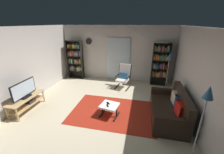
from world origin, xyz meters
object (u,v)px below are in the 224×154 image
object	(u,v)px
leather_sofa	(170,109)
floor_lamp_by_sofa	(205,106)
cell_phone	(108,103)
floor_lamp_by_shelf	(169,62)
wall_clock	(89,41)
television	(24,90)
bookshelf_near_sofa	(160,63)
lounge_armchair	(124,76)
ottoman	(109,107)
bookshelf_near_tv	(75,59)
tv_stand	(27,101)
tv_remote	(107,106)

from	to	relation	value
leather_sofa	floor_lamp_by_sofa	size ratio (longest dim) A/B	1.01
cell_phone	floor_lamp_by_shelf	xyz separation A→B (m)	(1.99, 2.25, 0.84)
cell_phone	wall_clock	xyz separation A→B (m)	(-1.66, 2.91, 1.47)
television	bookshelf_near_sofa	size ratio (longest dim) A/B	0.48
lounge_armchair	leather_sofa	bearing A→B (deg)	-49.52
ottoman	lounge_armchair	bearing A→B (deg)	86.66
bookshelf_near_tv	tv_stand	bearing A→B (deg)	-95.02
tv_stand	cell_phone	size ratio (longest dim) A/B	8.94
television	leather_sofa	world-z (taller)	television
bookshelf_near_sofa	floor_lamp_by_sofa	xyz separation A→B (m)	(0.33, -3.98, 0.36)
tv_remote	ottoman	bearing A→B (deg)	30.18
leather_sofa	ottoman	xyz separation A→B (m)	(-1.78, -0.24, -0.01)
television	wall_clock	size ratio (longest dim) A/B	3.15
lounge_armchair	tv_remote	bearing A→B (deg)	-94.35
ottoman	cell_phone	bearing A→B (deg)	132.36
wall_clock	floor_lamp_by_sofa	bearing A→B (deg)	-48.16
cell_phone	floor_lamp_by_sofa	world-z (taller)	floor_lamp_by_sofa
tv_stand	wall_clock	xyz separation A→B (m)	(0.97, 3.24, 1.54)
wall_clock	leather_sofa	bearing A→B (deg)	-37.96
television	cell_phone	distance (m)	2.68
leather_sofa	cell_phone	bearing A→B (deg)	-174.71
leather_sofa	floor_lamp_by_shelf	distance (m)	2.27
floor_lamp_by_shelf	tv_remote	bearing A→B (deg)	-129.68
bookshelf_near_sofa	ottoman	size ratio (longest dim) A/B	3.21
bookshelf_near_sofa	floor_lamp_by_shelf	bearing A→B (deg)	-60.96
tv_stand	floor_lamp_by_sofa	bearing A→B (deg)	-11.01
tv_stand	cell_phone	xyz separation A→B (m)	(2.63, 0.33, 0.07)
floor_lamp_by_sofa	leather_sofa	bearing A→B (deg)	98.48
tv_remote	cell_phone	xyz separation A→B (m)	(-0.02, 0.13, -0.00)
television	tv_remote	bearing A→B (deg)	4.69
television	bookshelf_near_sofa	world-z (taller)	bookshelf_near_sofa
bookshelf_near_sofa	floor_lamp_by_sofa	size ratio (longest dim) A/B	1.10
bookshelf_near_sofa	tv_remote	world-z (taller)	bookshelf_near_sofa
ottoman	floor_lamp_by_sofa	size ratio (longest dim) A/B	0.34
bookshelf_near_tv	leather_sofa	distance (m)	4.97
leather_sofa	cell_phone	distance (m)	1.85
bookshelf_near_sofa	leather_sofa	world-z (taller)	bookshelf_near_sofa
bookshelf_near_sofa	floor_lamp_by_shelf	size ratio (longest dim) A/B	1.20
television	bookshelf_near_tv	world-z (taller)	bookshelf_near_tv
bookshelf_near_sofa	cell_phone	xyz separation A→B (m)	(-1.73, -2.73, -0.62)
tv_stand	television	xyz separation A→B (m)	(0.00, -0.02, 0.42)
cell_phone	wall_clock	distance (m)	3.66
lounge_armchair	tv_remote	distance (m)	2.26
bookshelf_near_tv	television	bearing A→B (deg)	-94.95
tv_stand	bookshelf_near_tv	size ratio (longest dim) A/B	0.66
bookshelf_near_sofa	ottoman	bearing A→B (deg)	-120.72
bookshelf_near_sofa	wall_clock	size ratio (longest dim) A/B	6.63
leather_sofa	lounge_armchair	size ratio (longest dim) A/B	1.72
leather_sofa	ottoman	distance (m)	1.80
television	leather_sofa	size ratio (longest dim) A/B	0.52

